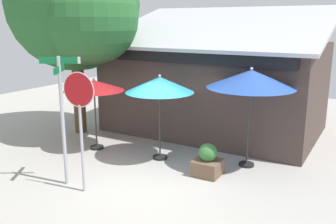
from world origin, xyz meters
The scene contains 9 objects.
ground_plane centered at (0.00, 0.00, -0.05)m, with size 28.00×28.00×0.10m, color #ADA8A0.
cafe_building centered at (-0.50, 5.36, 1.78)m, with size 8.07×5.34×4.71m.
street_sign_post centered at (-1.77, -1.24, 2.01)m, with size 0.85×0.80×3.29m.
stop_sign centered at (-1.07, -1.34, 2.11)m, with size 0.83×0.15×2.98m.
patio_umbrella_crimson_left centered at (-2.91, 1.25, 2.09)m, with size 1.93×1.93×2.36m.
patio_umbrella_teal_center centered at (-0.62, 1.52, 2.28)m, with size 2.04×2.04×2.60m.
patio_umbrella_royal_blue_right centered at (1.87, 2.29, 2.55)m, with size 2.46×2.46×2.88m.
shade_tree centered at (-4.43, 2.30, 4.58)m, with size 5.19×4.68×7.04m.
sidewalk_planter centered at (1.15, 1.12, 0.37)m, with size 0.72×0.72×0.90m.
Camera 1 is at (4.95, -7.56, 4.08)m, focal length 39.33 mm.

